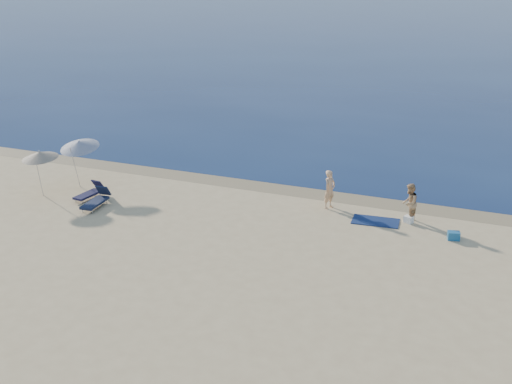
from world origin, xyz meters
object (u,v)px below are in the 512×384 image
person_right (409,203)px  blue_cooler (454,236)px  umbrella_near (79,144)px  person_left (330,189)px

person_right → blue_cooler: 2.43m
blue_cooler → umbrella_near: bearing=167.2°
person_left → umbrella_near: (-12.21, -1.66, 1.23)m
person_right → blue_cooler: bearing=65.2°
umbrella_near → person_left: bearing=8.1°
person_left → blue_cooler: bearing=-82.9°
person_left → umbrella_near: umbrella_near is taller
person_right → umbrella_near: umbrella_near is taller
person_left → umbrella_near: 12.38m
blue_cooler → umbrella_near: (-17.82, -0.19, 1.94)m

